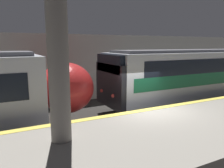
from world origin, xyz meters
The scene contains 4 objects.
ground_plane centered at (0.00, 0.00, 0.00)m, with size 120.00×120.00×0.00m, color #282623.
platform centered at (0.00, -2.05, 0.56)m, with size 40.00×4.11×1.13m.
station_rear_barrier centered at (0.00, 6.70, 2.20)m, with size 50.00×0.15×4.40m.
support_pillar_near centered at (-4.00, -1.43, 3.08)m, with size 0.55×0.55×3.92m.
Camera 1 is at (-5.31, -7.14, 3.73)m, focal length 35.00 mm.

